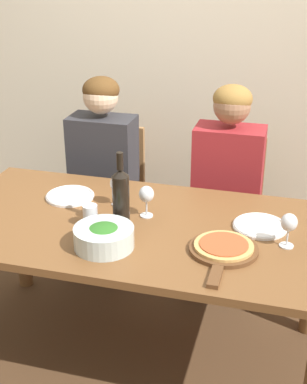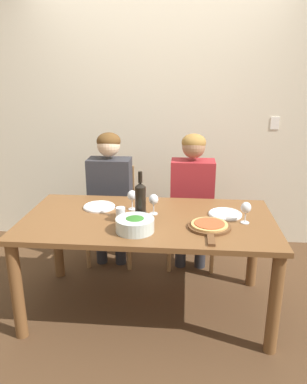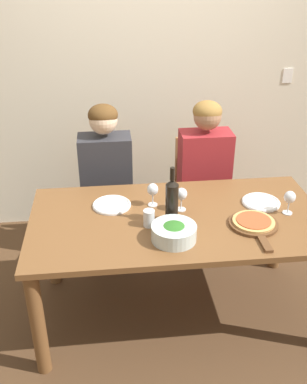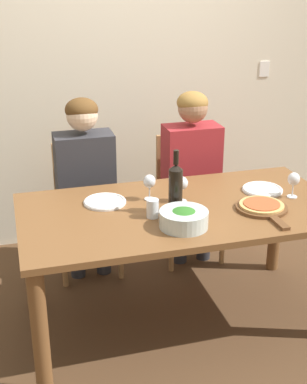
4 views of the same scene
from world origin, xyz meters
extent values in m
plane|color=#4C331E|center=(0.00, 0.00, 0.00)|extent=(40.00, 40.00, 0.00)
cube|color=beige|center=(0.00, 1.30, 1.35)|extent=(10.00, 0.05, 2.70)
cube|color=white|center=(1.10, 1.27, 1.25)|extent=(0.08, 0.01, 0.12)
cube|color=brown|center=(0.00, 0.00, 0.72)|extent=(1.78, 0.92, 0.04)
cylinder|color=brown|center=(-0.83, -0.40, 0.35)|extent=(0.08, 0.08, 0.70)
cylinder|color=brown|center=(0.83, -0.40, 0.35)|extent=(0.08, 0.08, 0.70)
cylinder|color=brown|center=(-0.83, 0.40, 0.35)|extent=(0.08, 0.08, 0.70)
cylinder|color=brown|center=(0.83, 0.40, 0.35)|extent=(0.08, 0.08, 0.70)
cube|color=#9E7042|center=(-0.42, 0.75, 0.43)|extent=(0.42, 0.42, 0.04)
cube|color=#9E7042|center=(-0.42, 0.94, 0.66)|extent=(0.38, 0.03, 0.42)
cylinder|color=#9E7042|center=(-0.61, 0.56, 0.21)|extent=(0.04, 0.04, 0.42)
cylinder|color=#9E7042|center=(-0.23, 0.56, 0.21)|extent=(0.04, 0.04, 0.42)
cylinder|color=#9E7042|center=(-0.61, 0.94, 0.21)|extent=(0.04, 0.04, 0.42)
cylinder|color=#9E7042|center=(-0.23, 0.94, 0.21)|extent=(0.04, 0.04, 0.42)
cube|color=#9E7042|center=(0.32, 0.75, 0.43)|extent=(0.42, 0.42, 0.04)
cube|color=#9E7042|center=(0.32, 0.94, 0.66)|extent=(0.38, 0.03, 0.42)
cylinder|color=#9E7042|center=(0.13, 0.56, 0.21)|extent=(0.04, 0.04, 0.42)
cylinder|color=#9E7042|center=(0.51, 0.56, 0.21)|extent=(0.04, 0.04, 0.42)
cylinder|color=#9E7042|center=(0.13, 0.94, 0.21)|extent=(0.04, 0.04, 0.42)
cylinder|color=#9E7042|center=(0.51, 0.94, 0.21)|extent=(0.04, 0.04, 0.42)
cylinder|color=#28282D|center=(-0.51, 0.67, 0.23)|extent=(0.10, 0.10, 0.45)
cylinder|color=#28282D|center=(-0.33, 0.67, 0.23)|extent=(0.10, 0.10, 0.45)
cube|color=#2D2D33|center=(-0.42, 0.73, 0.72)|extent=(0.38, 0.22, 0.54)
cylinder|color=#2D2D33|center=(-0.62, 0.48, 0.57)|extent=(0.07, 0.31, 0.14)
cylinder|color=#2D2D33|center=(-0.22, 0.48, 0.57)|extent=(0.07, 0.31, 0.14)
sphere|color=beige|center=(-0.42, 0.73, 1.11)|extent=(0.20, 0.20, 0.20)
ellipsoid|color=#563819|center=(-0.42, 0.74, 1.15)|extent=(0.21, 0.21, 0.15)
cylinder|color=#28282D|center=(0.23, 0.67, 0.23)|extent=(0.10, 0.10, 0.45)
cylinder|color=#28282D|center=(0.41, 0.67, 0.23)|extent=(0.10, 0.10, 0.45)
cube|color=maroon|center=(0.32, 0.73, 0.72)|extent=(0.38, 0.22, 0.54)
cylinder|color=maroon|center=(0.12, 0.48, 0.57)|extent=(0.07, 0.31, 0.14)
cylinder|color=maroon|center=(0.52, 0.48, 0.57)|extent=(0.07, 0.31, 0.14)
sphere|color=#9E7051|center=(0.32, 0.73, 1.11)|extent=(0.20, 0.20, 0.20)
ellipsoid|color=olive|center=(0.32, 0.74, 1.15)|extent=(0.21, 0.21, 0.15)
cylinder|color=black|center=(-0.05, -0.05, 0.86)|extent=(0.08, 0.08, 0.24)
cone|color=black|center=(-0.05, -0.05, 1.00)|extent=(0.08, 0.08, 0.03)
cylinder|color=black|center=(-0.05, -0.05, 1.05)|extent=(0.03, 0.03, 0.08)
cylinder|color=silver|center=(-0.06, -0.23, 0.78)|extent=(0.25, 0.25, 0.09)
ellipsoid|color=#2D6B23|center=(-0.06, -0.23, 0.79)|extent=(0.21, 0.21, 0.10)
cylinder|color=white|center=(-0.39, 0.18, 0.74)|extent=(0.24, 0.24, 0.01)
torus|color=white|center=(-0.39, 0.18, 0.75)|extent=(0.24, 0.24, 0.01)
cylinder|color=white|center=(0.55, 0.11, 0.74)|extent=(0.24, 0.24, 0.01)
torus|color=white|center=(0.55, 0.11, 0.75)|extent=(0.24, 0.24, 0.01)
cylinder|color=brown|center=(0.42, -0.14, 0.75)|extent=(0.29, 0.29, 0.02)
cube|color=brown|center=(0.42, -0.35, 0.75)|extent=(0.04, 0.14, 0.02)
cylinder|color=tan|center=(0.42, -0.14, 0.76)|extent=(0.25, 0.25, 0.01)
cylinder|color=#AD4C28|center=(0.42, -0.14, 0.77)|extent=(0.20, 0.20, 0.01)
cylinder|color=silver|center=(-0.14, 0.16, 0.74)|extent=(0.06, 0.06, 0.01)
cylinder|color=silver|center=(-0.14, 0.16, 0.78)|extent=(0.01, 0.01, 0.07)
ellipsoid|color=silver|center=(-0.14, 0.16, 0.85)|extent=(0.07, 0.07, 0.08)
ellipsoid|color=maroon|center=(-0.14, 0.16, 0.84)|extent=(0.06, 0.06, 0.03)
cylinder|color=silver|center=(0.67, -0.03, 0.74)|extent=(0.06, 0.06, 0.01)
cylinder|color=silver|center=(0.67, -0.03, 0.78)|extent=(0.01, 0.01, 0.07)
ellipsoid|color=silver|center=(0.67, -0.03, 0.85)|extent=(0.07, 0.07, 0.08)
ellipsoid|color=maroon|center=(0.67, -0.03, 0.84)|extent=(0.06, 0.06, 0.03)
cylinder|color=silver|center=(0.03, 0.08, 0.74)|extent=(0.06, 0.06, 0.01)
cylinder|color=silver|center=(0.03, 0.08, 0.78)|extent=(0.01, 0.01, 0.07)
ellipsoid|color=silver|center=(0.03, 0.08, 0.85)|extent=(0.07, 0.07, 0.08)
ellipsoid|color=maroon|center=(0.03, 0.08, 0.84)|extent=(0.06, 0.06, 0.03)
cylinder|color=silver|center=(-0.18, -0.08, 0.79)|extent=(0.07, 0.07, 0.10)
camera|label=1|loc=(0.65, -2.04, 1.87)|focal=50.00mm
camera|label=2|loc=(0.26, -2.45, 1.73)|focal=35.00mm
camera|label=3|loc=(-0.40, -2.28, 2.14)|focal=42.00mm
camera|label=4|loc=(-0.87, -2.57, 1.94)|focal=50.00mm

